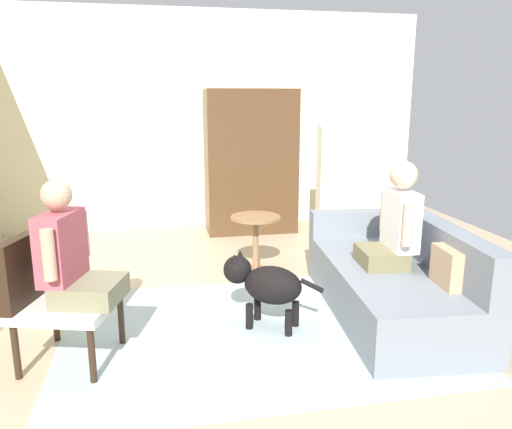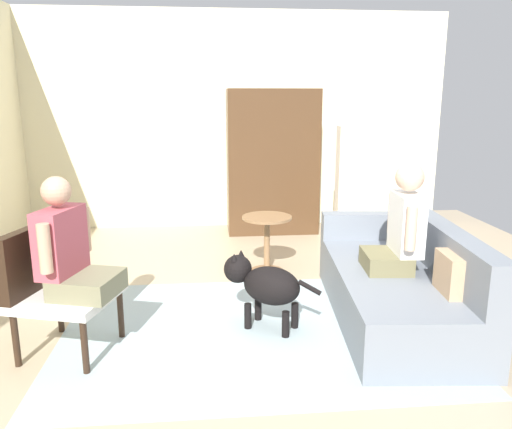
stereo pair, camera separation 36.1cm
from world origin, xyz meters
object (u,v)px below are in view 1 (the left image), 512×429
(dog, at_px, (265,283))
(person_on_armchair, at_px, (71,256))
(couch, at_px, (393,279))
(person_on_couch, at_px, (395,224))
(armchair, at_px, (50,289))
(column_lamp, at_px, (326,188))
(armoire_cabinet, at_px, (251,162))
(round_end_table, at_px, (256,239))

(dog, bearing_deg, person_on_armchair, -169.02)
(couch, xyz_separation_m, dog, (-1.09, -0.09, 0.07))
(person_on_couch, xyz_separation_m, person_on_armchair, (-2.40, -0.31, -0.02))
(couch, distance_m, armchair, 2.61)
(person_on_armchair, xyz_separation_m, dog, (1.34, 0.26, -0.38))
(person_on_couch, height_order, column_lamp, column_lamp)
(armoire_cabinet, bearing_deg, dog, -98.35)
(person_on_armchair, bearing_deg, column_lamp, 41.89)
(armoire_cabinet, bearing_deg, column_lamp, -51.31)
(couch, xyz_separation_m, armchair, (-2.59, -0.30, 0.23))
(armchair, distance_m, person_on_couch, 2.58)
(round_end_table, bearing_deg, person_on_armchair, -135.81)
(armchair, height_order, person_on_couch, person_on_couch)
(column_lamp, distance_m, armoire_cabinet, 1.17)
(column_lamp, bearing_deg, couch, -91.46)
(person_on_armchair, bearing_deg, person_on_couch, 7.46)
(person_on_couch, distance_m, person_on_armchair, 2.42)
(person_on_couch, height_order, armoire_cabinet, armoire_cabinet)
(couch, height_order, person_on_armchair, person_on_armchair)
(column_lamp, relative_size, armoire_cabinet, 0.77)
(couch, distance_m, armoire_cabinet, 2.93)
(column_lamp, bearing_deg, round_end_table, -141.98)
(dog, distance_m, column_lamp, 2.30)
(armchair, height_order, column_lamp, column_lamp)
(dog, relative_size, column_lamp, 0.49)
(armoire_cabinet, bearing_deg, couch, -76.37)
(person_on_armchair, height_order, round_end_table, person_on_armchair)
(armchair, xyz_separation_m, armoire_cabinet, (1.91, 3.08, 0.41))
(couch, xyz_separation_m, round_end_table, (-0.93, 1.11, 0.07))
(person_on_armchair, distance_m, column_lamp, 3.33)
(couch, xyz_separation_m, column_lamp, (0.05, 1.88, 0.43))
(person_on_armchair, xyz_separation_m, round_end_table, (1.50, 1.46, -0.38))
(dog, bearing_deg, couch, 4.56)
(armchair, bearing_deg, couch, 6.66)
(round_end_table, distance_m, armoire_cabinet, 1.78)
(person_on_couch, xyz_separation_m, column_lamp, (0.08, 1.91, -0.05))
(armchair, relative_size, round_end_table, 1.48)
(person_on_couch, relative_size, column_lamp, 0.59)
(person_on_couch, bearing_deg, person_on_armchair, -172.54)
(dog, bearing_deg, armchair, -171.81)
(couch, xyz_separation_m, person_on_couch, (-0.03, -0.03, 0.48))
(person_on_armchair, relative_size, column_lamp, 0.56)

